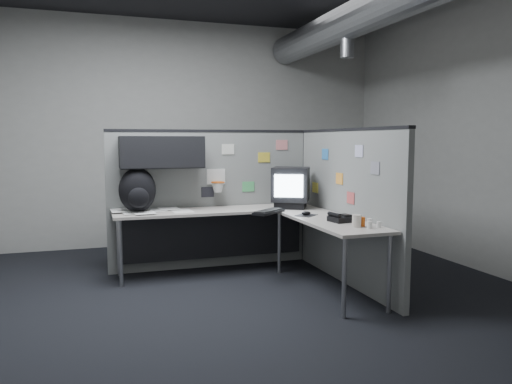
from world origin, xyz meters
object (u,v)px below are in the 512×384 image
object	(u,v)px
desk	(246,222)
phone	(340,218)
monitor	(291,187)
keyboard	(269,212)
backpack	(138,191)

from	to	relation	value
desk	phone	world-z (taller)	phone
monitor	keyboard	distance (m)	0.57
keyboard	desk	bearing A→B (deg)	142.03
desk	backpack	distance (m)	1.22
phone	backpack	bearing A→B (deg)	147.05
desk	phone	xyz separation A→B (m)	(0.66, -0.92, 0.15)
desk	keyboard	xyz separation A→B (m)	(0.20, -0.19, 0.14)
keyboard	backpack	bearing A→B (deg)	164.81
desk	backpack	world-z (taller)	backpack
phone	backpack	size ratio (longest dim) A/B	0.45
monitor	phone	bearing A→B (deg)	-103.17
keyboard	phone	world-z (taller)	phone
monitor	backpack	distance (m)	1.72
desk	backpack	bearing A→B (deg)	164.55
monitor	desk	bearing A→B (deg)	178.89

